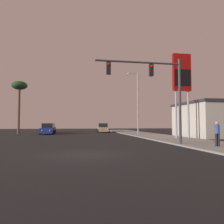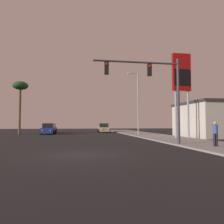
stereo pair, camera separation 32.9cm
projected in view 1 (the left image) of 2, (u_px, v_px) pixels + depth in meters
name	position (u px, v px, depth m)	size (l,w,h in m)	color
ground_plane	(85.00, 155.00, 11.54)	(120.00, 120.00, 0.00)	black
sidewalk_right	(171.00, 139.00, 23.01)	(5.00, 60.00, 0.12)	gray
building_gas_station	(223.00, 119.00, 27.59)	(10.30, 8.30, 4.30)	beige
car_red	(49.00, 128.00, 39.29)	(2.04, 4.33, 1.68)	maroon
car_blue	(48.00, 129.00, 33.70)	(2.04, 4.31, 1.68)	navy
car_tan	(103.00, 128.00, 40.60)	(2.04, 4.34, 1.68)	tan
traffic_light_mast	(157.00, 83.00, 16.45)	(6.61, 0.36, 6.50)	#38383D
street_lamp	(137.00, 100.00, 31.84)	(1.74, 0.24, 9.00)	#99999E
gas_station_sign	(182.00, 77.00, 23.35)	(2.00, 0.42, 9.00)	#99999E
pedestrian_on_sidewalk	(217.00, 133.00, 14.71)	(0.34, 0.32, 1.67)	#23232D
palm_tree_mid	(19.00, 88.00, 33.99)	(2.40, 2.40, 8.26)	brown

